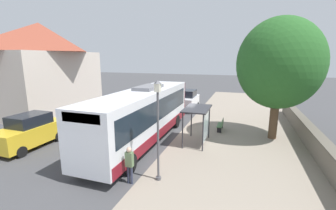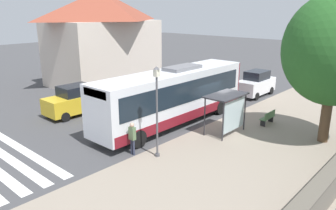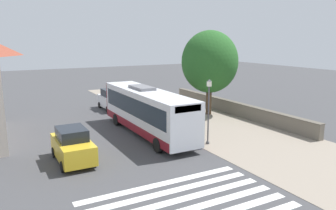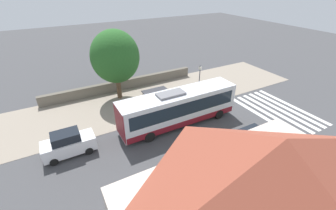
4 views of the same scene
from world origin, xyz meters
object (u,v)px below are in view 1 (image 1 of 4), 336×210
object	(u,v)px
shade_tree	(279,64)
bus_shelter	(199,114)
street_lamp_near	(158,123)
parked_car_far_lane	(30,131)
pedestrian	(129,162)
bus	(144,114)
parked_car_behind_bus	(188,100)
bench	(221,125)

from	to	relation	value
shade_tree	bus_shelter	bearing A→B (deg)	28.72
street_lamp_near	parked_car_far_lane	distance (m)	9.37
bus_shelter	pedestrian	distance (m)	6.18
bus	parked_car_far_lane	world-z (taller)	bus
shade_tree	parked_car_behind_bus	bearing A→B (deg)	-41.30
pedestrian	parked_car_far_lane	xyz separation A→B (m)	(8.03, -1.82, -0.02)
pedestrian	parked_car_far_lane	bearing A→B (deg)	-12.79
bus_shelter	parked_car_far_lane	world-z (taller)	bus_shelter
bench	shade_tree	bearing A→B (deg)	171.08
pedestrian	parked_car_far_lane	distance (m)	8.24
bus_shelter	bench	xyz separation A→B (m)	(-1.13, -3.15, -1.50)
bus	shade_tree	bearing A→B (deg)	-157.81
parked_car_far_lane	pedestrian	bearing A→B (deg)	167.21
parked_car_behind_bus	bus_shelter	bearing A→B (deg)	107.87
bus_shelter	shade_tree	size ratio (longest dim) A/B	0.33
shade_tree	parked_car_behind_bus	world-z (taller)	shade_tree
parked_car_far_lane	bench	bearing A→B (deg)	-147.38
pedestrian	street_lamp_near	xyz separation A→B (m)	(-1.10, -0.67, 1.71)
bench	parked_car_behind_bus	xyz separation A→B (m)	(4.15, -6.24, 0.56)
bench	parked_car_far_lane	distance (m)	13.21
street_lamp_near	shade_tree	bearing A→B (deg)	-125.85
street_lamp_near	shade_tree	size ratio (longest dim) A/B	0.57
bus	bus_shelter	xyz separation A→B (m)	(-3.56, -0.79, 0.06)
bus_shelter	parked_car_behind_bus	world-z (taller)	bus_shelter
pedestrian	street_lamp_near	distance (m)	2.14
bus	parked_car_far_lane	size ratio (longest dim) A/B	2.85
pedestrian	shade_tree	world-z (taller)	shade_tree
bus_shelter	parked_car_far_lane	size ratio (longest dim) A/B	0.65
pedestrian	shade_tree	size ratio (longest dim) A/B	0.21
pedestrian	bench	world-z (taller)	pedestrian
bus	parked_car_behind_bus	size ratio (longest dim) A/B	2.90
bus_shelter	parked_car_far_lane	bearing A→B (deg)	21.66
parked_car_behind_bus	pedestrian	bearing A→B (deg)	94.05
pedestrian	bus_shelter	bearing A→B (deg)	-108.64
bench	street_lamp_near	xyz separation A→B (m)	(1.97, 8.26, 2.26)
bus	bench	bearing A→B (deg)	-139.95
street_lamp_near	parked_car_behind_bus	world-z (taller)	street_lamp_near
parked_car_far_lane	shade_tree	bearing A→B (deg)	-155.99
bus_shelter	pedestrian	size ratio (longest dim) A/B	1.57
shade_tree	bus	bearing A→B (deg)	22.19
parked_car_far_lane	bus	bearing A→B (deg)	-153.72
pedestrian	parked_car_behind_bus	bearing A→B (deg)	-85.95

